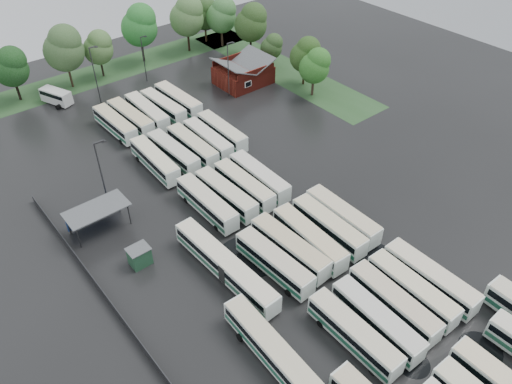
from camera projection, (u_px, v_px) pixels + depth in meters
ground at (304, 260)px, 63.01m from camera, size 160.00×160.00×0.00m
brick_building at (243, 74)px, 99.18m from camera, size 10.07×8.60×5.39m
wash_shed at (96, 210)px, 65.83m from camera, size 8.20×4.20×3.58m
utility_hut at (140, 256)px, 61.75m from camera, size 2.70×2.20×2.62m
grass_strip_north at (94, 76)px, 102.73m from camera, size 80.00×10.00×0.01m
grass_strip_east at (280, 69)px, 105.29m from camera, size 10.00×50.00×0.01m
west_fence at (114, 308)px, 56.51m from camera, size 0.10×50.00×1.20m
bus_r1c0 at (354, 334)px, 52.48m from camera, size 2.59×11.60×3.22m
bus_r1c1 at (377, 320)px, 53.83m from camera, size 2.97×11.67×3.22m
bus_r1c2 at (393, 303)px, 55.60m from camera, size 3.02×11.78×3.25m
bus_r1c3 at (412, 290)px, 57.05m from camera, size 2.84×11.67×3.23m
bus_r1c4 at (430, 278)px, 58.34m from camera, size 2.61×11.97×3.33m
bus_r2c0 at (274, 262)px, 60.32m from camera, size 2.95×11.66×3.22m
bus_r2c1 at (290, 248)px, 62.17m from camera, size 2.97×11.97×3.31m
bus_r2c2 at (309, 238)px, 63.42m from camera, size 3.13×12.01×3.31m
bus_r2c3 at (329, 226)px, 65.19m from camera, size 2.73×11.72×3.25m
bus_r2c4 at (342, 216)px, 66.72m from camera, size 2.65×11.75×3.26m
bus_r3c0 at (207, 203)px, 68.85m from camera, size 2.52×11.68×3.25m
bus_r3c1 at (226, 194)px, 70.35m from camera, size 2.77×11.57×3.20m
bus_r3c2 at (244, 186)px, 71.89m from camera, size 2.49×11.44×3.18m
bus_r3c3 at (259, 177)px, 73.43m from camera, size 2.68×11.63×3.22m
bus_r4c0 at (155, 160)px, 76.64m from camera, size 2.86×11.73×3.24m
bus_r4c1 at (173, 153)px, 78.33m from camera, size 2.79×11.57×3.20m
bus_r4c2 at (193, 146)px, 79.70m from camera, size 2.46×11.48×3.19m
bus_r4c3 at (208, 140)px, 81.24m from camera, size 2.64×11.36×3.15m
bus_r4c4 at (222, 132)px, 83.09m from camera, size 2.60×11.39×3.16m
bus_r5c0 at (115, 124)px, 84.97m from camera, size 2.70×11.42×3.16m
bus_r5c1 at (131, 118)px, 86.45m from camera, size 2.94×11.80×3.26m
bus_r5c2 at (147, 112)px, 87.89m from camera, size 2.72×11.89×3.30m
bus_r5c3 at (163, 106)px, 89.61m from camera, size 2.97×11.43×3.15m
bus_r5c4 at (178, 100)px, 91.22m from camera, size 2.90×11.93×3.30m
artic_bus_west_b at (225, 266)px, 59.88m from camera, size 2.98×17.38×3.21m
artic_bus_west_c at (281, 361)px, 50.05m from camera, size 3.14×17.09×3.15m
minibus at (56, 96)px, 93.11m from camera, size 4.39×6.56×2.69m
tree_north_1 at (11, 66)px, 90.83m from camera, size 6.38×6.38×10.56m
tree_north_2 at (64, 48)px, 94.08m from camera, size 7.58×7.58×12.56m
tree_north_3 at (99, 47)px, 98.83m from camera, size 5.87×5.87×9.73m
tree_north_4 at (140, 25)px, 103.24m from camera, size 7.52×7.52×12.45m
tree_north_5 at (187, 16)px, 107.63m from camera, size 7.42×7.42×12.29m
tree_north_6 at (206, 14)px, 112.53m from camera, size 6.07×6.07×10.06m
tree_east_0 at (316, 65)px, 92.73m from camera, size 5.71×5.70×9.45m
tree_east_1 at (306, 54)px, 96.09m from camera, size 5.90×5.90×9.76m
tree_east_2 at (272, 46)px, 102.68m from camera, size 4.53×4.51×7.47m
tree_east_3 at (252, 22)px, 106.02m from camera, size 6.97×6.97×11.54m
tree_east_4 at (222, 15)px, 110.25m from camera, size 6.69×6.69×11.09m
lamp_post_ne at (229, 66)px, 92.32m from camera, size 1.63×0.32×10.60m
lamp_post_nw at (102, 171)px, 66.87m from camera, size 1.68×0.33×10.94m
lamp_post_back_w at (95, 72)px, 90.06m from camera, size 1.69×0.33×10.98m
lamp_post_back_e at (144, 56)px, 97.76m from camera, size 1.42×0.28×9.21m
puddle_0 at (413, 364)px, 51.70m from camera, size 3.52×3.52×0.01m
puddle_1 at (480, 350)px, 53.01m from camera, size 4.66×4.66×0.01m
puddle_2 at (247, 257)px, 63.37m from camera, size 7.79×7.79×0.01m
puddle_3 at (372, 255)px, 63.73m from camera, size 5.01×5.01×0.01m
puddle_4 at (497, 299)px, 58.26m from camera, size 2.56×2.56×0.01m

